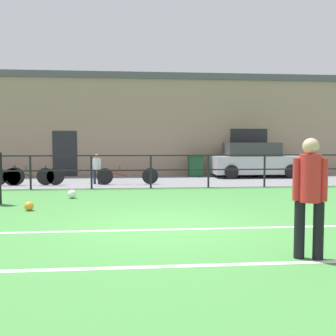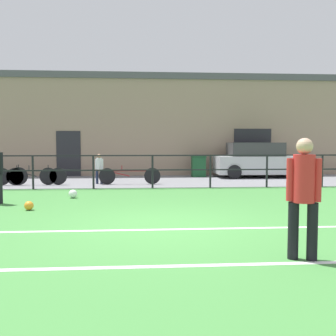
% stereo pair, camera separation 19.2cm
% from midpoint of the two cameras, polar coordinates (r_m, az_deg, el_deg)
% --- Properties ---
extents(ground, '(60.00, 44.00, 0.04)m').
position_cam_midpoint_polar(ground, '(7.44, 0.07, -8.56)').
color(ground, '#42843D').
extents(field_line_touchline, '(36.00, 0.11, 0.00)m').
position_cam_midpoint_polar(field_line_touchline, '(7.09, 0.29, -8.99)').
color(field_line_touchline, white).
rests_on(field_line_touchline, ground).
extents(field_line_hash, '(36.00, 0.11, 0.00)m').
position_cam_midpoint_polar(field_line_hash, '(5.08, 2.21, -14.16)').
color(field_line_hash, white).
rests_on(field_line_hash, ground).
extents(pavement_strip, '(48.00, 5.00, 0.02)m').
position_cam_midpoint_polar(pavement_strip, '(15.83, -2.24, -1.91)').
color(pavement_strip, slate).
rests_on(pavement_strip, ground).
extents(perimeter_fence, '(36.07, 0.07, 1.15)m').
position_cam_midpoint_polar(perimeter_fence, '(13.28, -1.87, 0.20)').
color(perimeter_fence, black).
rests_on(perimeter_fence, ground).
extents(clubhouse_facade, '(28.00, 2.56, 4.83)m').
position_cam_midpoint_polar(clubhouse_facade, '(19.47, -2.64, 6.25)').
color(clubhouse_facade, gray).
rests_on(clubhouse_facade, ground).
extents(player_striker, '(0.43, 0.28, 1.63)m').
position_cam_midpoint_polar(player_striker, '(5.49, 20.20, -3.19)').
color(player_striker, black).
rests_on(player_striker, ground).
extents(soccer_ball_match, '(0.21, 0.21, 0.21)m').
position_cam_midpoint_polar(soccer_ball_match, '(9.57, -19.17, -5.24)').
color(soccer_ball_match, orange).
rests_on(soccer_ball_match, ground).
extents(soccer_ball_spare, '(0.24, 0.24, 0.24)m').
position_cam_midpoint_polar(soccer_ball_spare, '(11.31, -13.29, -3.71)').
color(soccer_ball_spare, white).
rests_on(soccer_ball_spare, ground).
extents(spectator_child, '(0.31, 0.20, 1.12)m').
position_cam_midpoint_polar(spectator_child, '(14.80, -9.68, 0.17)').
color(spectator_child, '#232D4C').
rests_on(spectator_child, pavement_strip).
extents(parked_car_red, '(3.90, 1.78, 1.55)m').
position_cam_midpoint_polar(parked_car_red, '(17.91, 13.35, 1.04)').
color(parked_car_red, '#B7B7BC').
rests_on(parked_car_red, pavement_strip).
extents(bicycle_parked_0, '(2.29, 0.04, 0.73)m').
position_cam_midpoint_polar(bicycle_parked_0, '(15.05, -19.89, -1.11)').
color(bicycle_parked_0, black).
rests_on(bicycle_parked_0, pavement_strip).
extents(bicycle_parked_2, '(2.17, 0.04, 0.73)m').
position_cam_midpoint_polar(bicycle_parked_2, '(14.95, -18.35, -1.12)').
color(bicycle_parked_2, black).
rests_on(bicycle_parked_2, pavement_strip).
extents(bicycle_parked_3, '(2.28, 0.04, 0.71)m').
position_cam_midpoint_polar(bicycle_parked_3, '(14.50, -5.26, -1.13)').
color(bicycle_parked_3, black).
rests_on(bicycle_parked_3, pavement_strip).
extents(trash_bin_1, '(0.64, 0.55, 0.95)m').
position_cam_midpoint_polar(trash_bin_1, '(17.73, 4.80, 0.28)').
color(trash_bin_1, '#194C28').
rests_on(trash_bin_1, pavement_strip).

